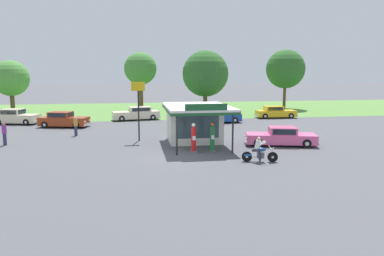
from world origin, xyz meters
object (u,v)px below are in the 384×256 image
object	(u,v)px
gas_pump_nearside	(194,139)
motorcycle_with_rider	(259,152)
featured_classic_sedan	(281,137)
parked_car_back_row_centre_left	(275,112)
parked_car_back_row_centre_right	(137,114)
roadside_pole_sign	(138,101)
bystander_admiring_sedan	(4,133)
bystander_leaning_by_kiosk	(76,126)
parked_car_back_row_right	(218,116)
bystander_strolling_foreground	(177,119)
gas_pump_offside	(212,138)
parked_car_back_row_far_right	(16,117)
parked_car_second_row_spare	(64,120)

from	to	relation	value
gas_pump_nearside	motorcycle_with_rider	size ratio (longest dim) A/B	0.93
featured_classic_sedan	parked_car_back_row_centre_left	world-z (taller)	parked_car_back_row_centre_left
parked_car_back_row_centre_right	roadside_pole_sign	distance (m)	13.30
motorcycle_with_rider	bystander_admiring_sedan	bearing A→B (deg)	155.34
parked_car_back_row_centre_right	bystander_leaning_by_kiosk	distance (m)	11.27
parked_car_back_row_right	bystander_admiring_sedan	xyz separation A→B (m)	(-18.91, -9.63, 0.26)
bystander_strolling_foreground	parked_car_back_row_right	bearing A→B (deg)	32.08
gas_pump_offside	bystander_leaning_by_kiosk	bearing A→B (deg)	142.38
parked_car_back_row_far_right	bystander_admiring_sedan	size ratio (longest dim) A/B	2.87
bystander_admiring_sedan	bystander_leaning_by_kiosk	xyz separation A→B (m)	(4.71, 3.46, -0.06)
gas_pump_offside	roadside_pole_sign	xyz separation A→B (m)	(-5.03, 4.93, 2.29)
parked_car_back_row_right	parked_car_back_row_far_right	distance (m)	21.78
gas_pump_nearside	gas_pump_offside	world-z (taller)	gas_pump_offside
bystander_leaning_by_kiosk	parked_car_second_row_spare	bearing A→B (deg)	110.30
featured_classic_sedan	bystander_leaning_by_kiosk	xyz separation A→B (m)	(-16.10, 6.80, 0.25)
motorcycle_with_rider	featured_classic_sedan	bearing A→B (deg)	54.21
gas_pump_offside	roadside_pole_sign	world-z (taller)	roadside_pole_sign
featured_classic_sedan	parked_car_back_row_far_right	xyz separation A→B (m)	(-23.56, 15.34, 0.10)
parked_car_back_row_centre_left	parked_car_back_row_far_right	distance (m)	29.47
gas_pump_offside	parked_car_back_row_right	xyz separation A→B (m)	(3.72, 14.25, -0.25)
gas_pump_offside	parked_car_back_row_centre_left	distance (m)	20.74
gas_pump_offside	parked_car_second_row_spare	distance (m)	18.42
parked_car_back_row_right	parked_car_back_row_centre_right	distance (m)	9.60
gas_pump_offside	motorcycle_with_rider	size ratio (longest dim) A/B	0.94
parked_car_back_row_centre_right	parked_car_back_row_far_right	xyz separation A→B (m)	(-12.81, -1.37, 0.03)
parked_car_back_row_centre_left	parked_car_back_row_right	distance (m)	8.36
motorcycle_with_rider	parked_car_second_row_spare	bearing A→B (deg)	131.06
parked_car_back_row_centre_left	bystander_admiring_sedan	size ratio (longest dim) A/B	2.81
parked_car_back_row_centre_right	bystander_strolling_foreground	xyz separation A→B (m)	(3.88, -6.84, 0.15)
bystander_leaning_by_kiosk	bystander_admiring_sedan	bearing A→B (deg)	-143.70
gas_pump_offside	parked_car_back_row_right	distance (m)	14.73
parked_car_back_row_centre_left	bystander_leaning_by_kiosk	bearing A→B (deg)	-157.37
parked_car_back_row_centre_right	roadside_pole_sign	bearing A→B (deg)	-89.59
bystander_leaning_by_kiosk	roadside_pole_sign	world-z (taller)	roadside_pole_sign
parked_car_back_row_centre_right	parked_car_back_row_far_right	bearing A→B (deg)	-173.91
featured_classic_sedan	parked_car_back_row_centre_right	size ratio (longest dim) A/B	0.99
parked_car_second_row_spare	bystander_leaning_by_kiosk	bearing A→B (deg)	-69.70
parked_car_back_row_right	bystander_admiring_sedan	world-z (taller)	bystander_admiring_sedan
motorcycle_with_rider	bystander_admiring_sedan	distance (m)	19.20
featured_classic_sedan	parked_car_back_row_centre_left	xyz separation A→B (m)	(5.90, 15.97, 0.03)
gas_pump_offside	bystander_admiring_sedan	xyz separation A→B (m)	(-15.19, 4.61, 0.01)
featured_classic_sedan	parked_car_second_row_spare	size ratio (longest dim) A/B	1.07
motorcycle_with_rider	parked_car_back_row_far_right	xyz separation A→B (m)	(-20.19, 20.01, 0.09)
gas_pump_nearside	parked_car_back_row_right	bearing A→B (deg)	70.50
parked_car_back_row_right	gas_pump_offside	bearing A→B (deg)	-104.62
parked_car_second_row_spare	bystander_strolling_foreground	xyz separation A→B (m)	(11.26, -2.40, 0.14)
featured_classic_sedan	bystander_strolling_foreground	size ratio (longest dim) A/B	3.42
parked_car_back_row_centre_left	parked_car_back_row_centre_right	world-z (taller)	parked_car_back_row_centre_right
featured_classic_sedan	bystander_strolling_foreground	world-z (taller)	bystander_strolling_foreground
gas_pump_nearside	featured_classic_sedan	distance (m)	7.07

